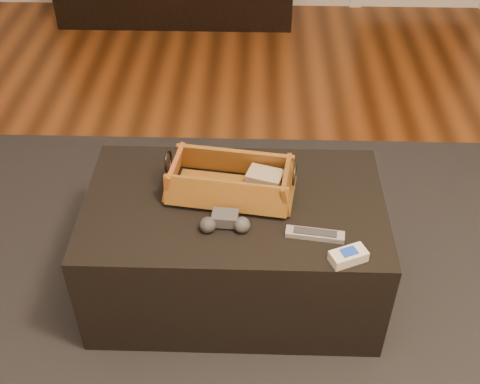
{
  "coord_description": "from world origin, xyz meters",
  "views": [
    {
      "loc": [
        0.16,
        -1.36,
        1.75
      ],
      "look_at": [
        0.12,
        0.1,
        0.49
      ],
      "focal_mm": 45.0,
      "sensor_mm": 36.0,
      "label": 1
    }
  ],
  "objects_px": {
    "wicker_basket": "(231,182)",
    "cream_gadget": "(348,256)",
    "ottoman": "(235,246)",
    "tv_remote": "(224,190)",
    "silver_remote": "(315,234)",
    "game_controller": "(225,222)"
  },
  "relations": [
    {
      "from": "wicker_basket",
      "to": "cream_gadget",
      "type": "xyz_separation_m",
      "value": [
        0.36,
        -0.3,
        -0.03
      ]
    },
    {
      "from": "game_controller",
      "to": "ottoman",
      "type": "bearing_deg",
      "value": 79.36
    },
    {
      "from": "tv_remote",
      "to": "cream_gadget",
      "type": "bearing_deg",
      "value": -34.4
    },
    {
      "from": "tv_remote",
      "to": "cream_gadget",
      "type": "relative_size",
      "value": 1.81
    },
    {
      "from": "ottoman",
      "to": "cream_gadget",
      "type": "bearing_deg",
      "value": -36.06
    },
    {
      "from": "game_controller",
      "to": "cream_gadget",
      "type": "relative_size",
      "value": 1.31
    },
    {
      "from": "tv_remote",
      "to": "cream_gadget",
      "type": "height_order",
      "value": "cream_gadget"
    },
    {
      "from": "tv_remote",
      "to": "cream_gadget",
      "type": "distance_m",
      "value": 0.48
    },
    {
      "from": "game_controller",
      "to": "tv_remote",
      "type": "bearing_deg",
      "value": 94.52
    },
    {
      "from": "wicker_basket",
      "to": "cream_gadget",
      "type": "bearing_deg",
      "value": -39.33
    },
    {
      "from": "tv_remote",
      "to": "silver_remote",
      "type": "relative_size",
      "value": 1.19
    },
    {
      "from": "ottoman",
      "to": "silver_remote",
      "type": "distance_m",
      "value": 0.37
    },
    {
      "from": "tv_remote",
      "to": "wicker_basket",
      "type": "relative_size",
      "value": 0.5
    },
    {
      "from": "tv_remote",
      "to": "silver_remote",
      "type": "bearing_deg",
      "value": -30.26
    },
    {
      "from": "wicker_basket",
      "to": "silver_remote",
      "type": "distance_m",
      "value": 0.34
    },
    {
      "from": "ottoman",
      "to": "tv_remote",
      "type": "xyz_separation_m",
      "value": [
        -0.04,
        0.03,
        0.24
      ]
    },
    {
      "from": "game_controller",
      "to": "silver_remote",
      "type": "xyz_separation_m",
      "value": [
        0.28,
        -0.03,
        -0.02
      ]
    },
    {
      "from": "wicker_basket",
      "to": "cream_gadget",
      "type": "relative_size",
      "value": 3.64
    },
    {
      "from": "ottoman",
      "to": "silver_remote",
      "type": "bearing_deg",
      "value": -31.14
    },
    {
      "from": "silver_remote",
      "to": "tv_remote",
      "type": "bearing_deg",
      "value": 147.74
    },
    {
      "from": "cream_gadget",
      "to": "game_controller",
      "type": "bearing_deg",
      "value": 161.2
    },
    {
      "from": "wicker_basket",
      "to": "game_controller",
      "type": "bearing_deg",
      "value": -93.62
    }
  ]
}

